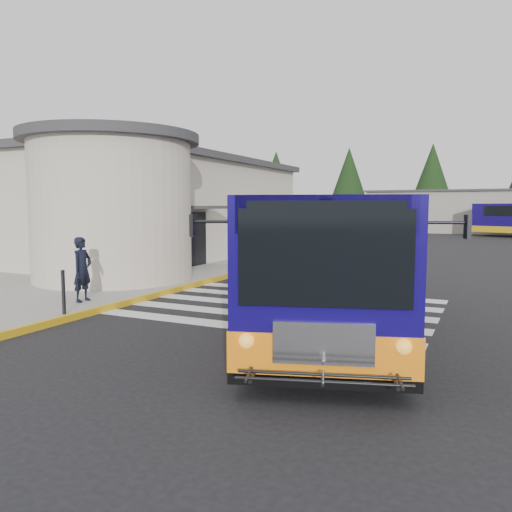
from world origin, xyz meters
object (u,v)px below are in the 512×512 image
at_px(transit_bus, 325,266).
at_px(pedestrian_b, 65,260).
at_px(pedestrian_a, 82,269).
at_px(bollard, 63,292).

relative_size(transit_bus, pedestrian_b, 6.16).
height_order(transit_bus, pedestrian_b, transit_bus).
xyz_separation_m(pedestrian_a, pedestrian_b, (-2.38, 1.69, -0.02)).
distance_m(transit_bus, bollard, 5.88).
relative_size(transit_bus, bollard, 9.84).
bearing_deg(bollard, pedestrian_a, 118.87).
relative_size(pedestrian_a, pedestrian_b, 1.03).
bearing_deg(pedestrian_a, bollard, -155.46).
bearing_deg(bollard, pedestrian_b, 135.69).
distance_m(pedestrian_b, bollard, 4.38).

